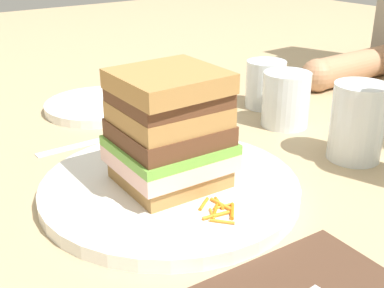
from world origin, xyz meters
name	(u,v)px	position (x,y,z in m)	size (l,w,h in m)	color
ground_plane	(179,190)	(0.00, 0.00, 0.00)	(3.00, 3.00, 0.00)	tan
main_plate	(171,188)	(0.00, -0.01, 0.01)	(0.30, 0.30, 0.02)	white
sandwich	(170,130)	(0.00, -0.01, 0.08)	(0.12, 0.12, 0.13)	#A87A42
carrot_shred_0	(138,159)	(-0.07, -0.01, 0.02)	(0.00, 0.00, 0.03)	orange
carrot_shred_1	(143,156)	(-0.08, 0.00, 0.02)	(0.00, 0.00, 0.03)	orange
carrot_shred_2	(125,157)	(-0.09, -0.02, 0.02)	(0.00, 0.00, 0.03)	orange
carrot_shred_3	(128,149)	(-0.11, -0.01, 0.02)	(0.00, 0.00, 0.03)	orange
carrot_shred_4	(152,153)	(-0.08, 0.01, 0.02)	(0.00, 0.00, 0.03)	orange
carrot_shred_5	(118,157)	(-0.09, -0.03, 0.02)	(0.00, 0.00, 0.03)	orange
carrot_shred_6	(145,161)	(-0.06, -0.01, 0.02)	(0.00, 0.00, 0.03)	orange
carrot_shred_7	(215,211)	(0.08, -0.01, 0.02)	(0.00, 0.00, 0.03)	orange
carrot_shred_8	(204,204)	(0.07, -0.01, 0.02)	(0.00, 0.00, 0.02)	orange
carrot_shred_9	(225,206)	(0.08, 0.00, 0.02)	(0.00, 0.00, 0.02)	orange
carrot_shred_10	(216,215)	(0.09, -0.02, 0.02)	(0.00, 0.00, 0.03)	orange
carrot_shred_11	(212,214)	(0.09, -0.02, 0.02)	(0.00, 0.00, 0.02)	orange
carrot_shred_12	(233,211)	(0.10, 0.00, 0.02)	(0.00, 0.00, 0.03)	orange
carrot_shred_13	(222,222)	(0.10, -0.02, 0.02)	(0.00, 0.00, 0.03)	orange
carrot_shred_14	(219,205)	(0.08, 0.00, 0.02)	(0.00, 0.00, 0.03)	orange
carrot_shred_15	(222,202)	(0.07, 0.00, 0.02)	(0.00, 0.00, 0.02)	orange
knife	(99,140)	(-0.19, -0.01, 0.00)	(0.02, 0.20, 0.00)	silver
juice_glass	(357,126)	(0.06, 0.24, 0.05)	(0.07, 0.07, 0.10)	white
empty_tumbler_0	(286,99)	(-0.08, 0.25, 0.04)	(0.07, 0.07, 0.08)	silver
empty_tumbler_3	(265,84)	(-0.16, 0.29, 0.04)	(0.07, 0.07, 0.08)	silver
side_plate	(100,106)	(-0.31, 0.05, 0.01)	(0.18, 0.18, 0.01)	white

